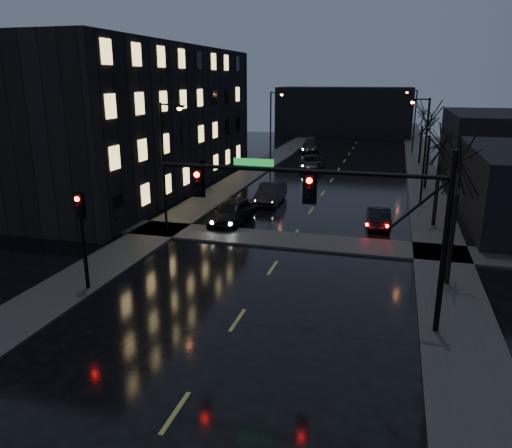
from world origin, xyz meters
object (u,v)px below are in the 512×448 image
Objects in this scene: oncoming_car_a at (232,212)px; oncoming_car_d at (311,146)px; oncoming_car_b at (271,193)px; lead_car at (378,217)px; oncoming_car_c at (312,162)px.

oncoming_car_a reaches higher than oncoming_car_d.
oncoming_car_d is (-1.63, 28.53, -0.02)m from oncoming_car_b.
lead_car is at bearing -80.77° from oncoming_car_d.
oncoming_car_c is 21.78m from lead_car.
oncoming_car_a reaches higher than oncoming_car_b.
oncoming_car_d is (-2.26, 12.64, 0.03)m from oncoming_car_c.
oncoming_car_a is 1.02× the size of oncoming_car_b.
oncoming_car_a is 22.36m from oncoming_car_c.
oncoming_car_d is at bearing 92.49° from oncoming_car_b.
oncoming_car_a is 1.21× the size of lead_car.
oncoming_car_c reaches higher than lead_car.
lead_car is at bearing -28.97° from oncoming_car_b.
oncoming_car_c is at bearing -74.36° from lead_car.
lead_car is at bearing 15.78° from oncoming_car_a.
oncoming_car_a is 0.91× the size of oncoming_car_d.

